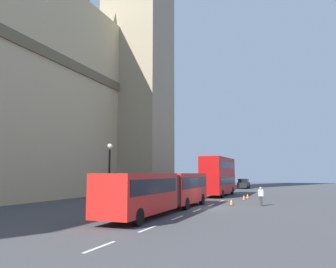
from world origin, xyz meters
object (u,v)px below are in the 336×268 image
(street_lamp, at_px, (109,171))
(double_decker_bus, at_px, (218,175))
(traffic_cone_east, at_px, (248,196))
(sedan_lead, at_px, (244,184))
(traffic_cone_west, at_px, (231,202))
(pedestrian_near_cones, at_px, (261,196))
(articulated_bus, at_px, (164,189))
(traffic_cone_middle, at_px, (244,197))

(street_lamp, bearing_deg, double_decker_bus, -13.00)
(double_decker_bus, bearing_deg, traffic_cone_east, -128.39)
(double_decker_bus, height_order, sedan_lead, double_decker_bus)
(traffic_cone_west, height_order, pedestrian_near_cones, pedestrian_near_cones)
(street_lamp, distance_m, pedestrian_near_cones, 13.61)
(sedan_lead, height_order, traffic_cone_east, sedan_lead)
(traffic_cone_east, relative_size, street_lamp, 0.11)
(articulated_bus, height_order, double_decker_bus, double_decker_bus)
(articulated_bus, relative_size, traffic_cone_east, 27.94)
(articulated_bus, distance_m, traffic_cone_east, 16.44)
(double_decker_bus, bearing_deg, pedestrian_near_cones, -151.25)
(articulated_bus, height_order, traffic_cone_west, articulated_bus)
(traffic_cone_east, distance_m, street_lamp, 18.61)
(sedan_lead, distance_m, traffic_cone_middle, 27.52)
(articulated_bus, bearing_deg, pedestrian_near_cones, -40.45)
(street_lamp, relative_size, pedestrian_near_cones, 3.12)
(traffic_cone_middle, xyz_separation_m, street_lamp, (-14.03, 8.49, 2.77))
(traffic_cone_west, bearing_deg, articulated_bus, 153.24)
(traffic_cone_east, xyz_separation_m, pedestrian_near_cones, (-8.39, -2.30, 0.63))
(street_lamp, height_order, pedestrian_near_cones, street_lamp)
(sedan_lead, relative_size, pedestrian_near_cones, 2.60)
(street_lamp, bearing_deg, traffic_cone_middle, -31.18)
(double_decker_bus, xyz_separation_m, traffic_cone_east, (-3.23, -4.08, -2.43))
(articulated_bus, relative_size, sedan_lead, 3.68)
(traffic_cone_west, height_order, traffic_cone_middle, same)
(sedan_lead, xyz_separation_m, pedestrian_near_cones, (-33.37, -6.32, -0.00))
(articulated_bus, xyz_separation_m, sedan_lead, (40.84, -0.05, -0.83))
(double_decker_bus, relative_size, pedestrian_near_cones, 6.17)
(traffic_cone_east, bearing_deg, double_decker_bus, 51.61)
(traffic_cone_middle, relative_size, street_lamp, 0.11)
(traffic_cone_middle, relative_size, pedestrian_near_cones, 0.34)
(traffic_cone_west, xyz_separation_m, pedestrian_near_cones, (0.07, -2.64, 0.63))
(double_decker_bus, distance_m, traffic_cone_middle, 7.20)
(articulated_bus, distance_m, sedan_lead, 40.85)
(sedan_lead, xyz_separation_m, street_lamp, (-41.26, 4.56, 2.14))
(double_decker_bus, relative_size, street_lamp, 1.98)
(street_lamp, bearing_deg, articulated_bus, -84.69)
(sedan_lead, relative_size, traffic_cone_east, 7.59)
(traffic_cone_west, bearing_deg, traffic_cone_east, -2.30)
(articulated_bus, distance_m, traffic_cone_west, 8.42)
(pedestrian_near_cones, bearing_deg, sedan_lead, 10.72)
(articulated_bus, bearing_deg, double_decker_bus, 0.01)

